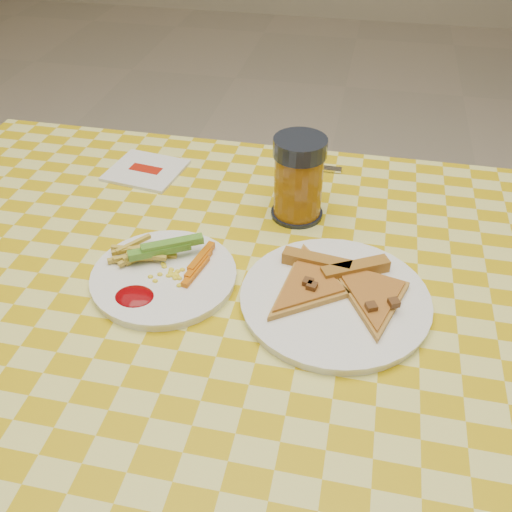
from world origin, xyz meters
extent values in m
cylinder|color=silver|center=(-0.54, 0.34, 0.35)|extent=(0.06, 0.06, 0.71)
cube|color=#4F291B|center=(0.00, 0.00, 0.73)|extent=(1.20, 0.80, 0.04)
cylinder|color=white|center=(-0.11, -0.01, 0.76)|extent=(0.23, 0.23, 0.01)
cylinder|color=white|center=(0.14, -0.01, 0.76)|extent=(0.32, 0.32, 0.01)
cube|color=#256B11|center=(-0.12, 0.02, 0.79)|extent=(0.10, 0.07, 0.02)
cube|color=#CF6309|center=(-0.07, 0.01, 0.78)|extent=(0.06, 0.08, 0.02)
ellipsoid|color=#7A0206|center=(-0.14, -0.07, 0.77)|extent=(0.06, 0.05, 0.01)
cube|color=#AC6D26|center=(0.10, 0.05, 0.78)|extent=(0.10, 0.04, 0.02)
cube|color=#AC6D26|center=(0.16, 0.04, 0.78)|extent=(0.10, 0.07, 0.02)
cylinder|color=black|center=(0.05, 0.20, 0.76)|extent=(0.09, 0.09, 0.01)
cylinder|color=brown|center=(0.05, 0.20, 0.81)|extent=(0.08, 0.08, 0.12)
cylinder|color=black|center=(0.05, 0.20, 0.89)|extent=(0.09, 0.09, 0.03)
cube|color=white|center=(-0.25, 0.28, 0.76)|extent=(0.15, 0.14, 0.01)
cube|color=#AA1809|center=(-0.25, 0.28, 0.76)|extent=(0.06, 0.03, 0.00)
cube|color=navy|center=(0.03, 0.36, 0.76)|extent=(0.09, 0.01, 0.01)
cube|color=silver|center=(0.09, 0.36, 0.76)|extent=(0.04, 0.02, 0.00)
camera|label=1|loc=(0.15, -0.61, 1.31)|focal=40.00mm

